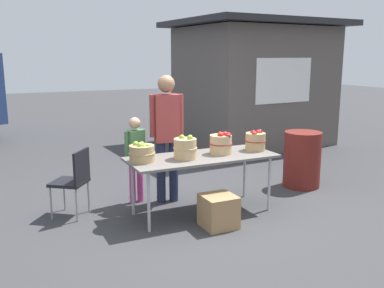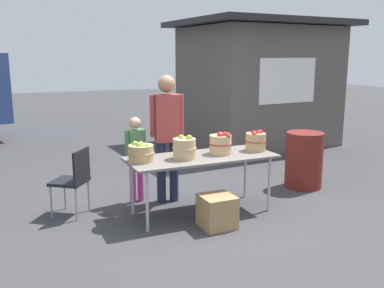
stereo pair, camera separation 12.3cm
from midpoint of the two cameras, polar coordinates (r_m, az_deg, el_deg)
ground_plane at (r=5.62m, az=1.90°, el=-9.09°), size 40.00×40.00×0.00m
market_table at (r=5.41m, az=1.95°, el=-2.10°), size 1.90×0.76×0.75m
apple_basket_green_0 at (r=5.13m, az=-6.15°, el=-1.14°), size 0.32×0.32×0.25m
apple_basket_green_1 at (r=5.23m, az=-0.33°, el=-0.54°), size 0.30×0.30×0.31m
apple_basket_red_0 at (r=5.51m, az=4.52°, el=0.08°), size 0.30×0.30×0.30m
apple_basket_red_1 at (r=5.76m, az=9.10°, el=0.40°), size 0.28×0.28×0.28m
vendor_adult at (r=5.78m, az=-2.74°, el=2.07°), size 0.45×0.29×1.75m
child_customer at (r=5.85m, az=-6.91°, el=-1.16°), size 0.31×0.20×1.19m
food_kiosk at (r=9.91m, az=9.17°, el=8.06°), size 3.69×3.13×2.74m
folding_chair at (r=5.55m, az=-14.86°, el=-4.24°), size 0.56×0.56×0.86m
trash_barrel at (r=6.77m, az=15.22°, el=-2.07°), size 0.56×0.56×0.86m
produce_crate at (r=5.12m, az=4.07°, el=-8.96°), size 0.39×0.39×0.39m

